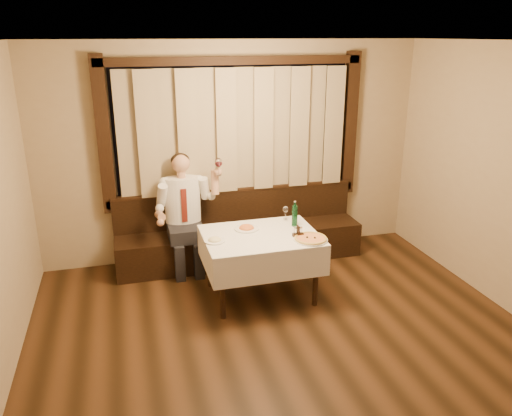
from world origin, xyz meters
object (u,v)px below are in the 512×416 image
object	(u,v)px
dining_table	(261,243)
pizza	(311,239)
banquette	(240,237)
cruet_caddy	(298,233)
pasta_red	(247,226)
green_bottle	(295,215)
seated_man	(184,205)
pasta_cream	(215,239)

from	to	relation	value
dining_table	pizza	distance (m)	0.57
dining_table	banquette	bearing A→B (deg)	90.00
dining_table	cruet_caddy	bearing A→B (deg)	-23.00
dining_table	pasta_red	world-z (taller)	pasta_red
banquette	green_bottle	distance (m)	1.13
green_bottle	seated_man	size ratio (longest dim) A/B	0.20
pasta_cream	dining_table	bearing A→B (deg)	5.78
pizza	green_bottle	xyz separation A→B (m)	(-0.03, 0.45, 0.11)
pasta_red	banquette	bearing A→B (deg)	82.17
pasta_red	pasta_cream	size ratio (longest dim) A/B	1.21
pizza	pasta_cream	size ratio (longest dim) A/B	1.61
dining_table	seated_man	bearing A→B (deg)	127.68
pizza	banquette	bearing A→B (deg)	109.81
pizza	pasta_cream	xyz separation A→B (m)	(-1.01, 0.24, 0.02)
pasta_red	green_bottle	distance (m)	0.57
pasta_red	seated_man	distance (m)	0.96
pizza	pasta_cream	world-z (taller)	pasta_cream
green_bottle	pasta_cream	bearing A→B (deg)	-168.06
dining_table	pasta_cream	world-z (taller)	pasta_cream
dining_table	cruet_caddy	distance (m)	0.44
dining_table	green_bottle	size ratio (longest dim) A/B	4.22
pasta_cream	seated_man	size ratio (longest dim) A/B	0.15
banquette	cruet_caddy	bearing A→B (deg)	-72.28
pasta_red	pasta_cream	bearing A→B (deg)	-149.61
banquette	green_bottle	xyz separation A→B (m)	(0.45, -0.87, 0.57)
banquette	green_bottle	size ratio (longest dim) A/B	10.64
pasta_red	pasta_cream	distance (m)	0.48
seated_man	cruet_caddy	bearing A→B (deg)	-44.86
pasta_red	pasta_cream	world-z (taller)	pasta_red
pasta_red	seated_man	size ratio (longest dim) A/B	0.19
dining_table	seated_man	xyz separation A→B (m)	(-0.72, 0.93, 0.20)
pasta_cream	green_bottle	xyz separation A→B (m)	(0.98, 0.21, 0.10)
cruet_caddy	green_bottle	bearing A→B (deg)	73.71
green_bottle	seated_man	distance (m)	1.41
banquette	pasta_red	world-z (taller)	banquette
dining_table	pizza	world-z (taller)	pizza
banquette	seated_man	world-z (taller)	seated_man
pizza	green_bottle	bearing A→B (deg)	93.34
dining_table	pasta_red	xyz separation A→B (m)	(-0.11, 0.19, 0.14)
green_bottle	seated_man	xyz separation A→B (m)	(-1.17, 0.78, -0.03)
green_bottle	seated_man	bearing A→B (deg)	146.32
pizza	seated_man	xyz separation A→B (m)	(-1.20, 1.23, 0.08)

